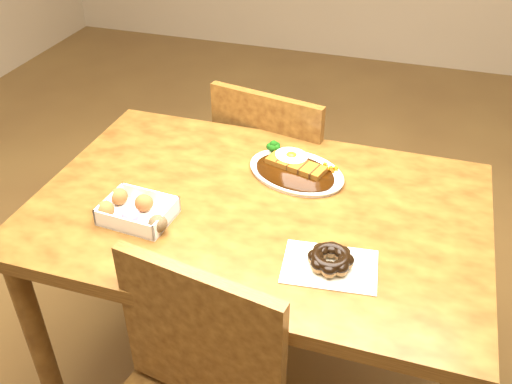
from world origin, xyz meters
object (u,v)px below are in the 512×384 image
(table, at_px, (258,234))
(donut_box, at_px, (136,210))
(katsu_curry_plate, at_px, (295,169))
(pon_de_ring, at_px, (330,260))
(chair_far, at_px, (281,178))

(table, bearing_deg, donut_box, -151.99)
(donut_box, bearing_deg, table, 28.01)
(table, distance_m, katsu_curry_plate, 0.22)
(donut_box, distance_m, pon_de_ring, 0.52)
(katsu_curry_plate, relative_size, donut_box, 1.67)
(chair_far, height_order, donut_box, chair_far)
(pon_de_ring, bearing_deg, chair_far, 113.55)
(pon_de_ring, bearing_deg, table, 142.06)
(chair_far, distance_m, donut_box, 0.77)
(table, xyz_separation_m, katsu_curry_plate, (0.06, 0.18, 0.11))
(donut_box, xyz_separation_m, pon_de_ring, (0.52, -0.03, -0.00))
(table, xyz_separation_m, donut_box, (-0.28, -0.15, 0.12))
(table, xyz_separation_m, chair_far, (-0.08, 0.54, -0.17))
(katsu_curry_plate, xyz_separation_m, donut_box, (-0.34, -0.33, 0.01))
(katsu_curry_plate, bearing_deg, chair_far, 111.03)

